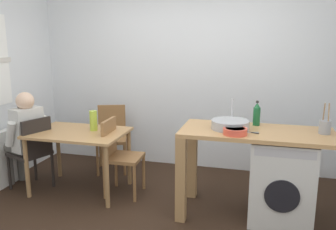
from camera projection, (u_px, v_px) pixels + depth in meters
name	position (u px, v px, depth m)	size (l,w,h in m)	color
ground_plane	(148.00, 222.00, 3.57)	(5.46, 5.46, 0.00)	black
wall_back	(186.00, 72.00, 4.93)	(4.60, 0.10, 2.70)	silver
dining_table	(79.00, 139.00, 4.18)	(1.10, 0.76, 0.74)	tan
chair_person_seat	(33.00, 150.00, 4.23)	(0.51, 0.51, 0.90)	black
chair_opposite	(118.00, 152.00, 4.13)	(0.42, 0.42, 0.90)	olive
chair_spare_by_wall	(112.00, 134.00, 4.91)	(0.51, 0.51, 0.90)	olive
seated_person	(24.00, 135.00, 4.28)	(0.57, 0.54, 1.20)	#595651
kitchen_counter	(234.00, 144.00, 3.59)	(1.50, 0.68, 0.92)	tan
washing_machine	(281.00, 180.00, 3.54)	(0.60, 0.61, 0.86)	silver
sink_basin	(230.00, 125.00, 3.56)	(0.38, 0.38, 0.09)	#9EA0A5
tap	(232.00, 112.00, 3.71)	(0.02, 0.02, 0.28)	#B2B2B7
bottle_tall_green	(257.00, 114.00, 3.70)	(0.07, 0.07, 0.26)	#19592D
mixing_bowl	(235.00, 131.00, 3.36)	(0.23, 0.23, 0.06)	#D84C38
utensil_crock	(325.00, 127.00, 3.38)	(0.11, 0.11, 0.30)	gray
vase	(93.00, 121.00, 4.19)	(0.09, 0.09, 0.24)	#A8C63D
scissors	(251.00, 132.00, 3.42)	(0.15, 0.06, 0.01)	#B2B2B7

